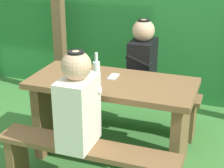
{
  "coord_description": "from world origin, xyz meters",
  "views": [
    {
      "loc": [
        0.95,
        -2.67,
        1.86
      ],
      "look_at": [
        0.0,
        0.0,
        0.71
      ],
      "focal_mm": 58.32,
      "sensor_mm": 36.0,
      "label": 1
    }
  ],
  "objects_px": {
    "bench_near": "(87,159)",
    "cell_phone": "(113,77)",
    "bench_far": "(130,101)",
    "drinking_glass": "(91,77)",
    "bottle_left": "(96,69)",
    "person_white_shirt": "(78,103)",
    "person_black_coat": "(142,59)",
    "picnic_table": "(112,106)"
  },
  "relations": [
    {
      "from": "drinking_glass",
      "to": "cell_phone",
      "type": "distance_m",
      "value": 0.23
    },
    {
      "from": "person_white_shirt",
      "to": "bottle_left",
      "type": "relative_size",
      "value": 3.09
    },
    {
      "from": "bench_far",
      "to": "cell_phone",
      "type": "distance_m",
      "value": 0.65
    },
    {
      "from": "picnic_table",
      "to": "person_white_shirt",
      "type": "bearing_deg",
      "value": -95.91
    },
    {
      "from": "bench_near",
      "to": "bench_far",
      "type": "relative_size",
      "value": 1.0
    },
    {
      "from": "cell_phone",
      "to": "bench_near",
      "type": "bearing_deg",
      "value": -89.03
    },
    {
      "from": "bench_near",
      "to": "person_black_coat",
      "type": "height_order",
      "value": "person_black_coat"
    },
    {
      "from": "picnic_table",
      "to": "bottle_left",
      "type": "distance_m",
      "value": 0.35
    },
    {
      "from": "person_black_coat",
      "to": "cell_phone",
      "type": "xyz_separation_m",
      "value": [
        -0.13,
        -0.48,
        -0.02
      ]
    },
    {
      "from": "person_black_coat",
      "to": "cell_phone",
      "type": "relative_size",
      "value": 5.14
    },
    {
      "from": "person_white_shirt",
      "to": "drinking_glass",
      "type": "distance_m",
      "value": 0.46
    },
    {
      "from": "picnic_table",
      "to": "person_white_shirt",
      "type": "distance_m",
      "value": 0.62
    },
    {
      "from": "person_white_shirt",
      "to": "bottle_left",
      "type": "height_order",
      "value": "person_white_shirt"
    },
    {
      "from": "picnic_table",
      "to": "cell_phone",
      "type": "relative_size",
      "value": 10.0
    },
    {
      "from": "cell_phone",
      "to": "bottle_left",
      "type": "bearing_deg",
      "value": -143.05
    },
    {
      "from": "picnic_table",
      "to": "person_white_shirt",
      "type": "relative_size",
      "value": 1.95
    },
    {
      "from": "picnic_table",
      "to": "person_black_coat",
      "type": "bearing_deg",
      "value": 78.65
    },
    {
      "from": "bottle_left",
      "to": "picnic_table",
      "type": "bearing_deg",
      "value": 4.2
    },
    {
      "from": "bench_far",
      "to": "person_white_shirt",
      "type": "bearing_deg",
      "value": -92.95
    },
    {
      "from": "bench_near",
      "to": "cell_phone",
      "type": "xyz_separation_m",
      "value": [
        -0.02,
        0.64,
        0.43
      ]
    },
    {
      "from": "drinking_glass",
      "to": "cell_phone",
      "type": "xyz_separation_m",
      "value": [
        0.13,
        0.19,
        -0.04
      ]
    },
    {
      "from": "picnic_table",
      "to": "bench_near",
      "type": "bearing_deg",
      "value": -90.0
    },
    {
      "from": "picnic_table",
      "to": "bottle_left",
      "type": "bearing_deg",
      "value": -175.8
    },
    {
      "from": "bench_far",
      "to": "bottle_left",
      "type": "xyz_separation_m",
      "value": [
        -0.14,
        -0.57,
        0.51
      ]
    },
    {
      "from": "person_white_shirt",
      "to": "cell_phone",
      "type": "distance_m",
      "value": 0.64
    },
    {
      "from": "bench_near",
      "to": "picnic_table",
      "type": "bearing_deg",
      "value": 90.0
    },
    {
      "from": "bench_far",
      "to": "drinking_glass",
      "type": "distance_m",
      "value": 0.83
    },
    {
      "from": "picnic_table",
      "to": "cell_phone",
      "type": "xyz_separation_m",
      "value": [
        -0.02,
        0.08,
        0.24
      ]
    },
    {
      "from": "bottle_left",
      "to": "bench_near",
      "type": "bearing_deg",
      "value": -76.2
    },
    {
      "from": "person_white_shirt",
      "to": "person_black_coat",
      "type": "relative_size",
      "value": 1.0
    },
    {
      "from": "person_black_coat",
      "to": "bottle_left",
      "type": "relative_size",
      "value": 3.09
    },
    {
      "from": "person_white_shirt",
      "to": "person_black_coat",
      "type": "distance_m",
      "value": 1.13
    },
    {
      "from": "person_black_coat",
      "to": "person_white_shirt",
      "type": "bearing_deg",
      "value": -98.65
    },
    {
      "from": "drinking_glass",
      "to": "cell_phone",
      "type": "height_order",
      "value": "drinking_glass"
    },
    {
      "from": "person_white_shirt",
      "to": "bottle_left",
      "type": "distance_m",
      "value": 0.56
    },
    {
      "from": "bench_far",
      "to": "cell_phone",
      "type": "relative_size",
      "value": 10.0
    },
    {
      "from": "bench_near",
      "to": "cell_phone",
      "type": "distance_m",
      "value": 0.77
    },
    {
      "from": "bench_near",
      "to": "person_white_shirt",
      "type": "bearing_deg",
      "value": 176.71
    },
    {
      "from": "picnic_table",
      "to": "bench_near",
      "type": "distance_m",
      "value": 0.59
    },
    {
      "from": "picnic_table",
      "to": "drinking_glass",
      "type": "distance_m",
      "value": 0.34
    },
    {
      "from": "bench_near",
      "to": "cell_phone",
      "type": "height_order",
      "value": "cell_phone"
    },
    {
      "from": "bench_far",
      "to": "person_white_shirt",
      "type": "height_order",
      "value": "person_white_shirt"
    }
  ]
}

